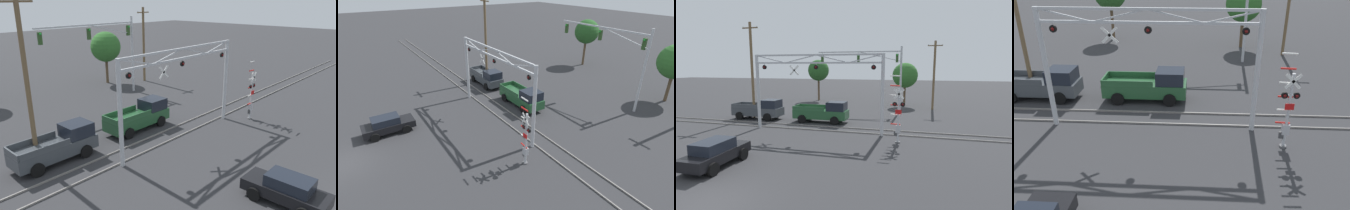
# 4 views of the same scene
# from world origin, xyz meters

# --- Properties ---
(rail_track_near) EXTENTS (80.00, 0.08, 0.10)m
(rail_track_near) POSITION_xyz_m (0.00, 12.73, 0.05)
(rail_track_near) COLOR gray
(rail_track_near) RESTS_ON ground_plane
(rail_track_far) EXTENTS (80.00, 0.08, 0.10)m
(rail_track_far) POSITION_xyz_m (0.00, 14.16, 0.05)
(rail_track_far) COLOR gray
(rail_track_far) RESTS_ON ground_plane
(crossing_gantry) EXTENTS (11.43, 0.30, 6.57)m
(crossing_gantry) POSITION_xyz_m (-0.01, 12.45, 4.31)
(crossing_gantry) COLOR #B7BABF
(crossing_gantry) RESTS_ON ground_plane
(crossing_signal_mast) EXTENTS (1.10, 0.35, 4.96)m
(crossing_signal_mast) POSITION_xyz_m (6.90, 10.73, 1.95)
(crossing_signal_mast) COLOR #B7BABF
(crossing_signal_mast) RESTS_ON ground_plane
(pickup_truck_lead) EXTENTS (5.39, 2.07, 2.12)m
(pickup_truck_lead) POSITION_xyz_m (-0.62, 16.08, 1.01)
(pickup_truck_lead) COLOR #23512D
(pickup_truck_lead) RESTS_ON ground_plane
(pickup_truck_following) EXTENTS (5.26, 2.07, 2.12)m
(pickup_truck_following) POSITION_xyz_m (-7.70, 15.95, 1.01)
(pickup_truck_following) COLOR #3D4247
(pickup_truck_following) RESTS_ON ground_plane
(utility_pole_left) EXTENTS (1.80, 0.28, 10.16)m
(utility_pole_left) POSITION_xyz_m (-8.89, 16.57, 5.23)
(utility_pole_left) COLOR brown
(utility_pole_left) RESTS_ON ground_plane
(utility_pole_right) EXTENTS (1.80, 0.28, 8.73)m
(utility_pole_right) POSITION_xyz_m (10.39, 27.03, 4.51)
(utility_pole_right) COLOR brown
(utility_pole_right) RESTS_ON ground_plane
(background_tree_beyond_span) EXTENTS (3.51, 3.51, 6.06)m
(background_tree_beyond_span) POSITION_xyz_m (6.72, 29.63, 4.28)
(background_tree_beyond_span) COLOR brown
(background_tree_beyond_span) RESTS_ON ground_plane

